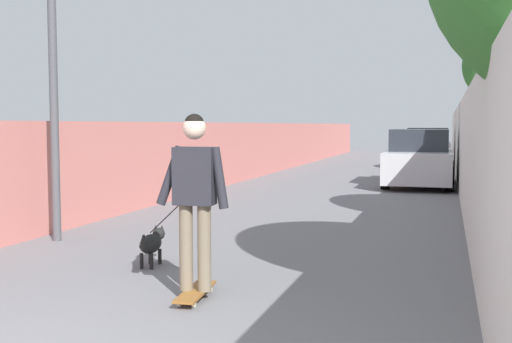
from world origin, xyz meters
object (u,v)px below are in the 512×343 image
at_px(car_near, 420,159).
at_px(tree_right_far, 510,65).
at_px(person_skateboarder, 195,188).
at_px(car_far, 428,149).
at_px(dog, 152,243).
at_px(skateboard, 196,292).
at_px(lamp_post, 52,14).

bearing_deg(car_near, tree_right_far, -32.59).
distance_m(person_skateboarder, car_far, 20.17).
xyz_separation_m(dog, car_far, (18.95, -2.60, 0.44)).
distance_m(skateboard, dog, 1.56).
bearing_deg(lamp_post, car_near, -24.89).
distance_m(lamp_post, skateboard, 4.91).
distance_m(skateboard, person_skateboarder, 1.00).
xyz_separation_m(person_skateboarder, car_near, (12.17, -1.56, -0.35)).
bearing_deg(dog, lamp_post, 62.59).
height_order(lamp_post, person_skateboarder, lamp_post).
relative_size(skateboard, car_near, 0.19).
bearing_deg(lamp_post, person_skateboarder, -125.83).
distance_m(person_skateboarder, dog, 1.74).
distance_m(lamp_post, car_far, 18.65).
xyz_separation_m(lamp_post, skateboard, (-2.21, -3.06, -3.14)).
xyz_separation_m(skateboard, dog, (1.16, 1.03, 0.21)).
xyz_separation_m(skateboard, car_far, (20.11, -1.56, 0.65)).
height_order(lamp_post, skateboard, lamp_post).
xyz_separation_m(tree_right_far, lamp_post, (-13.98, 7.19, -0.36)).
xyz_separation_m(skateboard, car_near, (12.17, -1.56, 0.65)).
bearing_deg(person_skateboarder, skateboard, -10.62).
bearing_deg(skateboard, dog, 41.73).
distance_m(lamp_post, person_skateboarder, 4.34).
distance_m(tree_right_far, dog, 16.23).
bearing_deg(person_skateboarder, lamp_post, 54.17).
height_order(lamp_post, car_near, lamp_post).
xyz_separation_m(person_skateboarder, dog, (1.16, 1.03, -0.80)).
relative_size(skateboard, person_skateboarder, 0.49).
bearing_deg(car_far, person_skateboarder, 175.55).
distance_m(lamp_post, dog, 3.72).
bearing_deg(skateboard, person_skateboarder, 169.38).
bearing_deg(tree_right_far, car_near, 147.41).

